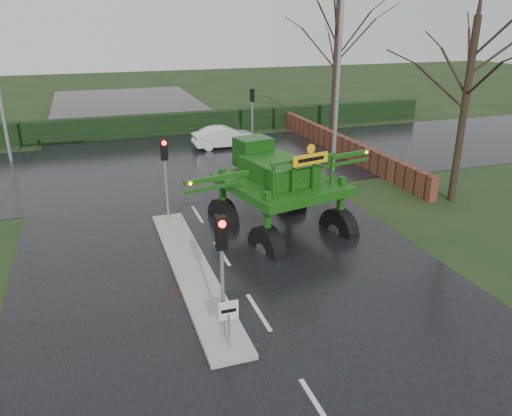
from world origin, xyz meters
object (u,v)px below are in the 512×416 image
object	(u,v)px
crop_sprayer	(264,191)
traffic_signal_mid	(165,162)
traffic_signal_far	(252,103)
street_light_right	(334,58)
traffic_signal_near	(222,252)
white_sedan	(225,148)
keep_left_sign	(229,317)

from	to	relation	value
crop_sprayer	traffic_signal_mid	bearing A→B (deg)	116.50
traffic_signal_far	street_light_right	world-z (taller)	street_light_right
traffic_signal_near	white_sedan	bearing A→B (deg)	74.42
street_light_right	white_sedan	size ratio (longest dim) A/B	2.44
keep_left_sign	traffic_signal_far	distance (m)	22.93
street_light_right	white_sedan	world-z (taller)	street_light_right
traffic_signal_near	street_light_right	bearing A→B (deg)	53.87
traffic_signal_near	traffic_signal_far	world-z (taller)	same
keep_left_sign	street_light_right	xyz separation A→B (m)	(9.49, 13.50, 4.93)
keep_left_sign	crop_sprayer	distance (m)	6.27
traffic_signal_far	street_light_right	distance (m)	8.86
traffic_signal_far	traffic_signal_mid	bearing A→B (deg)	58.07
traffic_signal_mid	crop_sprayer	size ratio (longest dim) A/B	0.43
keep_left_sign	traffic_signal_mid	xyz separation A→B (m)	(0.00, 8.99, 1.53)
white_sedan	traffic_signal_near	bearing A→B (deg)	163.49
traffic_signal_near	traffic_signal_far	distance (m)	22.42
traffic_signal_near	traffic_signal_far	size ratio (longest dim) A/B	1.00
traffic_signal_far	crop_sprayer	size ratio (longest dim) A/B	0.43
traffic_signal_near	crop_sprayer	size ratio (longest dim) A/B	0.43
traffic_signal_mid	white_sedan	distance (m)	13.02
traffic_signal_mid	white_sedan	world-z (taller)	traffic_signal_mid
keep_left_sign	traffic_signal_near	size ratio (longest dim) A/B	0.38
traffic_signal_mid	street_light_right	world-z (taller)	street_light_right
keep_left_sign	street_light_right	size ratio (longest dim) A/B	0.14
traffic_signal_mid	street_light_right	size ratio (longest dim) A/B	0.35
keep_left_sign	traffic_signal_near	bearing A→B (deg)	90.00
traffic_signal_near	traffic_signal_mid	size ratio (longest dim) A/B	1.00
white_sedan	traffic_signal_mid	bearing A→B (deg)	153.19
keep_left_sign	white_sedan	world-z (taller)	keep_left_sign
traffic_signal_far	street_light_right	bearing A→B (deg)	101.95
street_light_right	keep_left_sign	bearing A→B (deg)	-125.12
keep_left_sign	traffic_signal_far	bearing A→B (deg)	70.07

